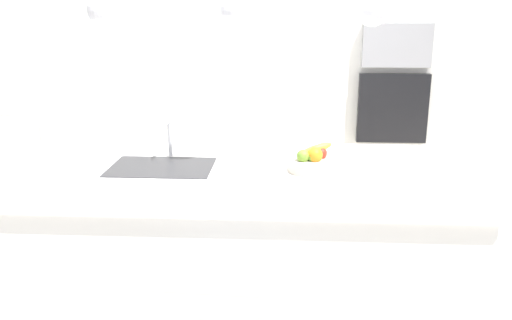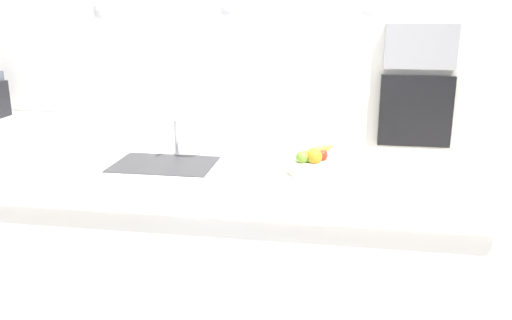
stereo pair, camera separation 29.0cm
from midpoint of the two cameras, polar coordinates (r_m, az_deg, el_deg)
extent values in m
cube|color=silver|center=(4.47, -1.93, 9.62)|extent=(6.00, 0.10, 2.60)
cube|color=white|center=(3.11, -4.58, -9.86)|extent=(2.40, 1.10, 0.89)
cube|color=white|center=(2.93, -4.78, -1.51)|extent=(2.46, 1.16, 0.06)
cube|color=#2D2D30|center=(3.01, -12.70, -0.87)|extent=(0.56, 0.40, 0.02)
cylinder|color=silver|center=(3.21, -11.67, 2.33)|extent=(0.02, 0.02, 0.22)
cylinder|color=silver|center=(3.11, -12.15, 3.77)|extent=(0.02, 0.16, 0.02)
cylinder|color=beige|center=(2.87, 3.27, -0.61)|extent=(0.28, 0.28, 0.06)
sphere|color=olive|center=(2.84, 2.10, 0.38)|extent=(0.07, 0.07, 0.07)
sphere|color=olive|center=(2.85, 3.27, 0.45)|extent=(0.08, 0.08, 0.08)
sphere|color=#B22D1E|center=(2.90, 4.07, 0.68)|extent=(0.07, 0.07, 0.07)
sphere|color=orange|center=(2.85, 3.36, 0.49)|extent=(0.08, 0.08, 0.08)
ellipsoid|color=yellow|center=(2.90, 3.59, 1.17)|extent=(0.19, 0.11, 0.08)
cube|color=#9E9EA3|center=(4.42, 12.86, 11.75)|extent=(0.54, 0.08, 0.34)
cube|color=black|center=(4.48, 12.46, 5.36)|extent=(0.56, 0.08, 0.56)
sphere|color=silver|center=(2.97, -18.71, 14.75)|extent=(0.16, 0.16, 0.16)
sphere|color=silver|center=(2.80, -5.20, 15.47)|extent=(0.16, 0.16, 0.16)
sphere|color=silver|center=(2.78, 9.29, 15.33)|extent=(0.16, 0.16, 0.16)
camera|label=1|loc=(0.14, -92.86, -0.83)|focal=37.80mm
camera|label=2|loc=(0.14, 87.14, 0.83)|focal=37.80mm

